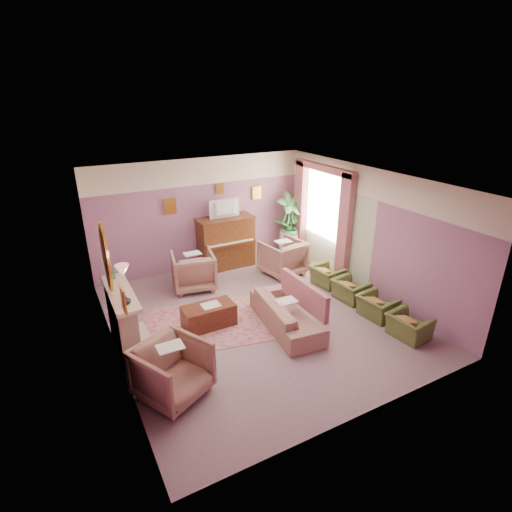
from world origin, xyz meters
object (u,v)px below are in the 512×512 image
sofa (286,308)px  side_table (289,242)px  floral_armchair_left (193,269)px  olive_chair_d (327,273)px  television (226,208)px  olive_chair_a (409,323)px  piano (226,243)px  floral_armchair_front (172,368)px  olive_chair_c (350,287)px  olive_chair_b (377,303)px  floral_armchair_right (283,256)px  coffee_table (209,316)px

sofa → side_table: size_ratio=2.80×
floral_armchair_left → side_table: 3.15m
sofa → olive_chair_d: sofa is taller
television → olive_chair_a: 5.00m
piano → side_table: 1.91m
piano → floral_armchair_front: bearing=-123.8°
piano → television: 0.95m
olive_chair_c → olive_chair_b: bearing=-90.0°
piano → olive_chair_c: 3.39m
television → olive_chair_c: bearing=-60.6°
sofa → floral_armchair_left: bearing=112.7°
side_table → olive_chair_c: bearing=-94.9°
olive_chair_b → television: bearing=113.7°
sofa → floral_armchair_right: bearing=59.9°
floral_armchair_front → olive_chair_d: size_ratio=1.36×
piano → floral_armchair_right: (1.05, -1.09, -0.16)m
floral_armchair_right → olive_chair_b: 2.75m
floral_armchair_front → olive_chair_a: size_ratio=1.36×
side_table → floral_armchair_right: bearing=-129.0°
piano → floral_armchair_front: size_ratio=1.44×
floral_armchair_left → olive_chair_d: bearing=-25.7°
olive_chair_d → piano: bearing=127.5°
television → floral_armchair_front: size_ratio=0.82×
television → floral_armchair_left: (-1.18, -0.73, -1.11)m
television → olive_chair_d: television is taller
olive_chair_c → olive_chair_d: size_ratio=1.00×
coffee_table → olive_chair_d: 3.15m
floral_armchair_left → floral_armchair_right: size_ratio=1.00×
olive_chair_d → side_table: size_ratio=1.02×
piano → coffee_table: (-1.49, -2.48, -0.43)m
floral_armchair_left → olive_chair_c: size_ratio=1.36×
floral_armchair_left → olive_chair_d: (2.82, -1.35, -0.18)m
coffee_table → television: bearing=58.4°
television → floral_armchair_right: size_ratio=0.82×
television → coffee_table: size_ratio=0.80×
floral_armchair_left → side_table: floral_armchair_left is taller
television → olive_chair_c: size_ratio=1.12×
olive_chair_c → olive_chair_d: same height
sofa → side_table: bearing=56.8°
sofa → floral_armchair_right: size_ratio=2.02×
olive_chair_a → olive_chair_d: size_ratio=1.00×
television → olive_chair_a: size_ratio=1.12×
floral_armchair_right → olive_chair_c: size_ratio=1.36×
olive_chair_a → olive_chair_d: 2.46m
olive_chair_b → side_table: (0.25, 3.72, 0.04)m
floral_armchair_right → olive_chair_c: 1.96m
sofa → olive_chair_b: (1.81, -0.58, -0.09)m
piano → floral_armchair_left: piano is taller
piano → coffee_table: piano is taller
piano → television: bearing=-90.0°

